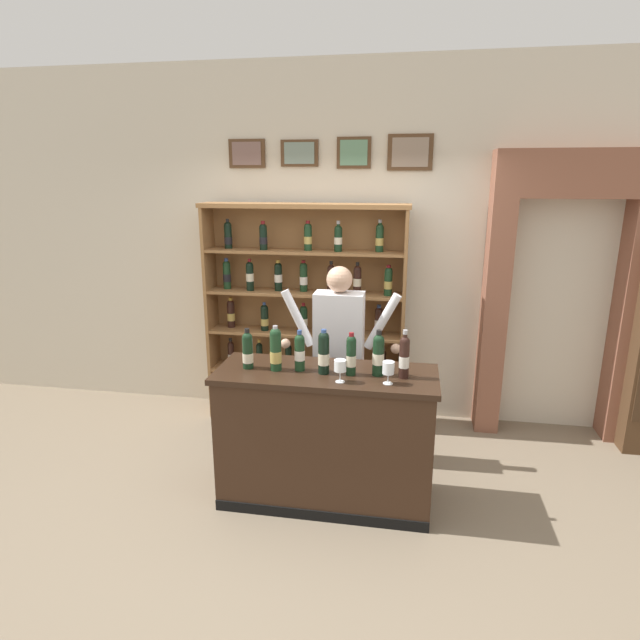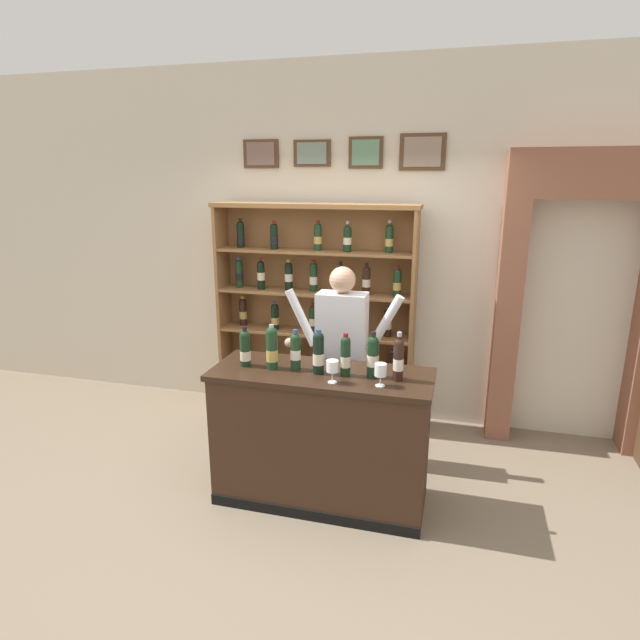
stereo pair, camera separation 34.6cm
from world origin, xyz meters
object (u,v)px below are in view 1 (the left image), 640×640
(tasting_counter, at_px, (326,437))
(wine_glass_left, at_px, (340,366))
(tasting_bottle_super_tuscan, at_px, (378,354))
(tasting_bottle_brunello, at_px, (404,356))
(tasting_bottle_rosso, at_px, (300,351))
(wine_glass_spare, at_px, (388,368))
(shopkeeper, at_px, (339,343))
(tasting_bottle_chianti, at_px, (351,355))
(tasting_bottle_vin_santo, at_px, (248,350))
(tasting_bottle_bianco, at_px, (324,352))
(wine_shelf, at_px, (305,309))
(tasting_bottle_grappa, at_px, (276,349))

(tasting_counter, relative_size, wine_glass_left, 10.03)
(tasting_counter, height_order, tasting_bottle_super_tuscan, tasting_bottle_super_tuscan)
(tasting_counter, relative_size, tasting_bottle_brunello, 4.62)
(tasting_bottle_rosso, bearing_deg, wine_glass_spare, -13.40)
(shopkeeper, xyz_separation_m, wine_glass_left, (0.12, -0.80, 0.10))
(tasting_bottle_chianti, height_order, wine_glass_spare, tasting_bottle_chianti)
(tasting_bottle_chianti, xyz_separation_m, wine_glass_left, (-0.05, -0.15, -0.03))
(wine_glass_left, bearing_deg, tasting_bottle_chianti, 69.39)
(tasting_bottle_vin_santo, xyz_separation_m, tasting_bottle_bianco, (0.54, -0.01, 0.02))
(wine_shelf, relative_size, tasting_bottle_chianti, 6.93)
(tasting_bottle_brunello, bearing_deg, wine_shelf, 125.15)
(wine_shelf, distance_m, tasting_bottle_grappa, 1.35)
(tasting_bottle_super_tuscan, distance_m, wine_glass_spare, 0.17)
(tasting_counter, distance_m, wine_glass_spare, 0.76)
(shopkeeper, relative_size, tasting_bottle_grappa, 5.07)
(tasting_bottle_grappa, distance_m, wine_glass_spare, 0.80)
(tasting_counter, distance_m, tasting_bottle_bianco, 0.65)
(tasting_counter, bearing_deg, tasting_bottle_grappa, -176.20)
(shopkeeper, relative_size, wine_glass_left, 10.62)
(tasting_bottle_vin_santo, bearing_deg, tasting_counter, 1.88)
(tasting_counter, bearing_deg, wine_glass_left, -54.60)
(tasting_bottle_chianti, bearing_deg, tasting_bottle_bianco, -178.59)
(tasting_counter, distance_m, tasting_bottle_grappa, 0.74)
(tasting_bottle_grappa, distance_m, wine_glass_left, 0.50)
(wine_shelf, bearing_deg, tasting_bottle_chianti, -66.36)
(tasting_counter, relative_size, tasting_bottle_bianco, 4.91)
(tasting_bottle_vin_santo, xyz_separation_m, tasting_bottle_grappa, (0.20, -0.01, 0.02))
(tasting_bottle_bianco, distance_m, tasting_bottle_super_tuscan, 0.37)
(wine_shelf, height_order, tasting_bottle_rosso, wine_shelf)
(tasting_bottle_brunello, bearing_deg, wine_glass_spare, -126.99)
(shopkeeper, relative_size, tasting_bottle_rosso, 5.61)
(tasting_bottle_rosso, height_order, tasting_bottle_brunello, tasting_bottle_brunello)
(tasting_bottle_rosso, bearing_deg, tasting_bottle_bianco, -9.85)
(tasting_bottle_brunello, bearing_deg, tasting_bottle_bianco, -178.69)
(tasting_bottle_brunello, bearing_deg, wine_glass_left, -159.53)
(tasting_bottle_bianco, bearing_deg, wine_shelf, 106.62)
(tasting_bottle_grappa, height_order, tasting_bottle_bianco, tasting_bottle_grappa)
(shopkeeper, bearing_deg, wine_shelf, 120.99)
(tasting_bottle_brunello, bearing_deg, shopkeeper, 129.19)
(tasting_bottle_rosso, relative_size, tasting_bottle_super_tuscan, 0.91)
(wine_shelf, height_order, tasting_bottle_grappa, wine_shelf)
(tasting_bottle_brunello, bearing_deg, tasting_bottle_chianti, -178.75)
(tasting_bottle_vin_santo, xyz_separation_m, tasting_bottle_rosso, (0.37, 0.02, 0.01))
(tasting_bottle_chianti, bearing_deg, shopkeeper, 104.81)
(tasting_bottle_bianco, xyz_separation_m, tasting_bottle_brunello, (0.54, 0.01, -0.00))
(tasting_counter, xyz_separation_m, tasting_bottle_vin_santo, (-0.55, -0.02, 0.63))
(wine_glass_left, bearing_deg, wine_glass_spare, 4.28)
(tasting_bottle_grappa, xyz_separation_m, tasting_bottle_super_tuscan, (0.71, 0.02, -0.00))
(shopkeeper, height_order, tasting_bottle_vin_santo, shopkeeper)
(tasting_bottle_rosso, height_order, tasting_bottle_super_tuscan, tasting_bottle_super_tuscan)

